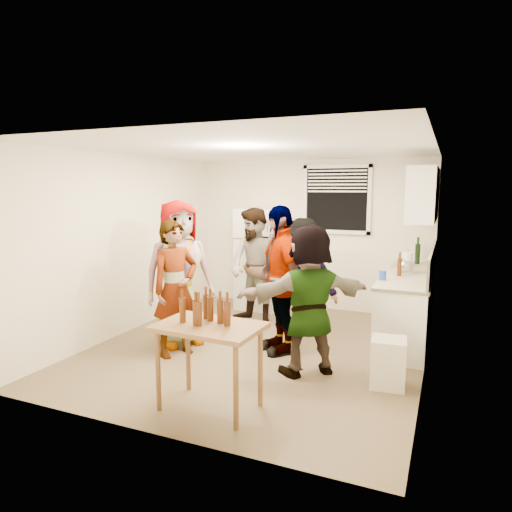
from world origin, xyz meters
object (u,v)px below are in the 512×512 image
at_px(red_cup, 223,321).
at_px(guest_grey, 181,343).
at_px(guest_orange, 308,372).
at_px(beer_bottle_table, 220,323).
at_px(guest_stripe, 177,354).
at_px(guest_back_left, 255,323).
at_px(trash_bin, 388,363).
at_px(guest_back_right, 302,334).
at_px(kettle, 405,273).
at_px(refrigerator, 261,258).
at_px(serving_table, 210,408).
at_px(guest_black, 279,351).
at_px(blue_cup, 382,280).
at_px(beer_bottle_counter, 399,276).
at_px(wine_bottle, 417,264).

distance_m(red_cup, guest_grey, 1.99).
bearing_deg(guest_orange, beer_bottle_table, 24.06).
distance_m(guest_stripe, guest_back_left, 1.61).
relative_size(trash_bin, guest_back_right, 0.31).
bearing_deg(guest_grey, kettle, -24.86).
bearing_deg(refrigerator, beer_bottle_table, -73.37).
bearing_deg(beer_bottle_table, guest_orange, 64.04).
xyz_separation_m(guest_grey, guest_back_left, (0.56, 1.19, 0.00)).
height_order(serving_table, guest_black, serving_table).
bearing_deg(beer_bottle_table, guest_grey, 133.89).
xyz_separation_m(blue_cup, serving_table, (-1.23, -2.22, -0.90)).
relative_size(beer_bottle_counter, guest_back_left, 0.13).
height_order(trash_bin, guest_back_right, trash_bin).
height_order(beer_bottle_counter, guest_stripe, beer_bottle_counter).
bearing_deg(serving_table, guest_black, 87.45).
bearing_deg(trash_bin, guest_grey, 173.64).
xyz_separation_m(refrigerator, blue_cup, (2.19, -1.31, 0.05)).
distance_m(trash_bin, guest_stripe, 2.53).
xyz_separation_m(refrigerator, beer_bottle_counter, (2.35, -0.94, 0.05)).
bearing_deg(trash_bin, guest_black, 159.02).
xyz_separation_m(guest_back_left, guest_black, (0.74, -0.96, 0.00)).
xyz_separation_m(wine_bottle, blue_cup, (-0.31, -1.46, -0.00)).
distance_m(guest_stripe, guest_back_right, 1.81).
bearing_deg(guest_grey, blue_cup, -34.90).
bearing_deg(red_cup, guest_orange, 61.64).
bearing_deg(guest_back_right, wine_bottle, 49.72).
height_order(red_cup, guest_stripe, red_cup).
xyz_separation_m(blue_cup, guest_orange, (-0.63, -1.07, -0.90)).
bearing_deg(red_cup, refrigerator, 106.76).
bearing_deg(guest_stripe, beer_bottle_table, -104.56).
xyz_separation_m(wine_bottle, guest_black, (-1.47, -2.02, -0.90)).
bearing_deg(guest_black, guest_back_right, 133.40).
height_order(trash_bin, red_cup, red_cup).
relative_size(red_cup, guest_orange, 0.07).
height_order(beer_bottle_table, guest_grey, beer_bottle_table).
bearing_deg(guest_orange, guest_stripe, -36.88).
bearing_deg(red_cup, guest_black, 89.57).
bearing_deg(beer_bottle_counter, wine_bottle, 82.20).
bearing_deg(guest_back_left, refrigerator, 128.12).
bearing_deg(wine_bottle, refrigerator, -176.56).
height_order(guest_back_left, guest_back_right, guest_back_left).
relative_size(wine_bottle, guest_back_right, 0.18).
relative_size(guest_back_right, guest_black, 0.89).
bearing_deg(wine_bottle, beer_bottle_counter, -97.80).
relative_size(kettle, guest_orange, 0.16).
distance_m(kettle, beer_bottle_table, 3.09).
height_order(guest_grey, guest_orange, guest_grey).
xyz_separation_m(beer_bottle_counter, red_cup, (-1.33, -2.44, -0.09)).
xyz_separation_m(blue_cup, guest_black, (-1.16, -0.56, -0.90)).
relative_size(guest_back_left, guest_black, 0.95).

